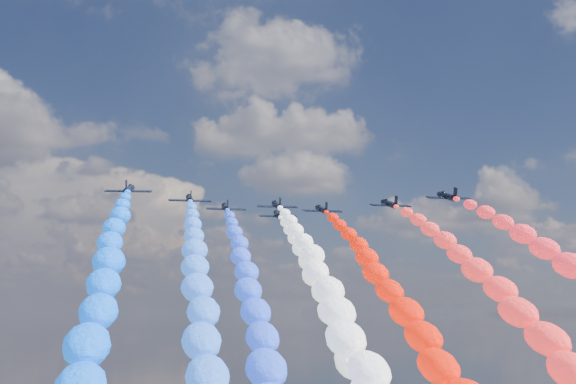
{
  "coord_description": "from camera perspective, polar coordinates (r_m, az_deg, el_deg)",
  "views": [
    {
      "loc": [
        -25.85,
        -158.74,
        80.88
      ],
      "look_at": [
        0.0,
        4.0,
        107.68
      ],
      "focal_mm": 47.04,
      "sensor_mm": 36.0,
      "label": 1
    }
  ],
  "objects": [
    {
      "name": "trail_1",
      "position": [
        111.8,
        -6.9,
        -7.89
      ],
      "size": [
        5.89,
        99.29,
        47.81
      ],
      "primitive_type": null,
      "color": "blue"
    },
    {
      "name": "jet_6",
      "position": [
        172.79,
        7.68,
        -0.9
      ],
      "size": [
        9.79,
        13.03,
        5.77
      ],
      "primitive_type": null,
      "rotation": [
        0.26,
        0.0,
        0.05
      ],
      "color": "black"
    },
    {
      "name": "jet_4",
      "position": [
        189.56,
        -0.79,
        -1.72
      ],
      "size": [
        9.76,
        13.02,
        5.77
      ],
      "primitive_type": null,
      "rotation": [
        0.26,
        0.0,
        -0.05
      ],
      "color": "black"
    },
    {
      "name": "jet_1",
      "position": [
        165.36,
        -7.44,
        -0.53
      ],
      "size": [
        9.53,
        12.85,
        5.77
      ],
      "primitive_type": null,
      "rotation": [
        0.26,
        0.0,
        0.03
      ],
      "color": "black"
    },
    {
      "name": "trail_0",
      "position": [
        101.14,
        -13.78,
        -7.55
      ],
      "size": [
        5.89,
        99.29,
        47.81
      ],
      "primitive_type": null,
      "color": "#0855FF"
    },
    {
      "name": "jet_3",
      "position": [
        173.19,
        -0.83,
        -1.0
      ],
      "size": [
        9.36,
        12.72,
        5.77
      ],
      "primitive_type": null,
      "rotation": [
        0.26,
        0.0,
        0.01
      ],
      "color": "black"
    },
    {
      "name": "jet_0",
      "position": [
        154.75,
        -11.93,
        0.19
      ],
      "size": [
        10.03,
        13.2,
        5.77
      ],
      "primitive_type": null,
      "rotation": [
        0.26,
        0.0,
        -0.07
      ],
      "color": "black"
    },
    {
      "name": "trail_4",
      "position": [
        136.93,
        2.32,
        -8.18
      ],
      "size": [
        5.89,
        99.29,
        47.81
      ],
      "primitive_type": null,
      "color": "white"
    },
    {
      "name": "trail_2",
      "position": [
        124.3,
        -3.04,
        -8.07
      ],
      "size": [
        5.89,
        99.29,
        47.81
      ],
      "primitive_type": null,
      "color": "blue"
    },
    {
      "name": "jet_2",
      "position": [
        177.56,
        -4.73,
        -1.18
      ],
      "size": [
        9.49,
        12.82,
        5.77
      ],
      "primitive_type": null,
      "rotation": [
        0.26,
        0.0,
        0.02
      ],
      "color": "black"
    },
    {
      "name": "trail_6",
      "position": [
        122.4,
        14.91,
        -7.76
      ],
      "size": [
        5.89,
        99.29,
        47.81
      ],
      "primitive_type": null,
      "color": "#F82A2B"
    },
    {
      "name": "trail_5",
      "position": [
        128.54,
        7.32,
        -8.05
      ],
      "size": [
        5.89,
        99.29,
        47.81
      ],
      "primitive_type": null,
      "color": "red"
    },
    {
      "name": "jet_5",
      "position": [
        180.49,
        2.57,
        -1.33
      ],
      "size": [
        9.74,
        13.0,
        5.77
      ],
      "primitive_type": null,
      "rotation": [
        0.26,
        0.0,
        0.05
      ],
      "color": "black"
    },
    {
      "name": "trail_3",
      "position": [
        120.43,
        2.69,
        -8.04
      ],
      "size": [
        5.89,
        99.29,
        47.81
      ],
      "primitive_type": null,
      "color": "white"
    },
    {
      "name": "jet_7",
      "position": [
        163.78,
        11.95,
        -0.33
      ],
      "size": [
        9.44,
        12.78,
        5.77
      ],
      "primitive_type": null,
      "rotation": [
        0.26,
        0.0,
        0.02
      ],
      "color": "black"
    }
  ]
}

